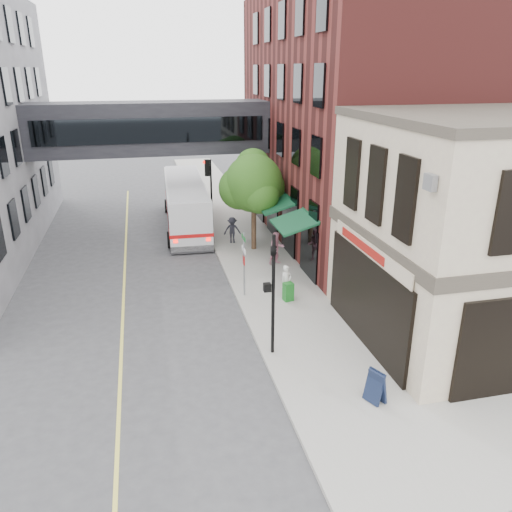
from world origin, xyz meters
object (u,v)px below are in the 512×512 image
pedestrian_c (232,230)px  pedestrian_a (286,281)px  bus (186,202)px  sandwich_board (376,386)px  newspaper_box (288,292)px  pedestrian_b (277,248)px

pedestrian_c → pedestrian_a: bearing=-78.6°
bus → sandwich_board: bearing=-79.2°
newspaper_box → sandwich_board: (0.58, -7.52, 0.12)m
sandwich_board → pedestrian_c: bearing=71.6°
newspaper_box → pedestrian_a: bearing=77.5°
bus → pedestrian_c: 4.99m
pedestrian_a → pedestrian_b: pedestrian_b is taller
pedestrian_a → pedestrian_c: (-1.00, 7.91, 0.02)m
bus → pedestrian_a: size_ratio=7.41×
pedestrian_b → newspaper_box: size_ratio=2.10×
pedestrian_a → newspaper_box: (-0.01, -0.38, -0.34)m
pedestrian_c → bus: bearing=121.7°
pedestrian_a → newspaper_box: bearing=-114.0°
bus → pedestrian_b: size_ratio=6.40×
pedestrian_b → pedestrian_c: (-1.65, 3.90, -0.10)m
newspaper_box → sandwich_board: sandwich_board is taller
sandwich_board → bus: bearing=76.7°
bus → pedestrian_b: bearing=-64.6°
bus → newspaper_box: bearing=-75.5°
pedestrian_c → sandwich_board: size_ratio=1.44×
pedestrian_c → newspaper_box: bearing=-79.0°
bus → newspaper_box: (3.26, -12.66, -1.11)m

